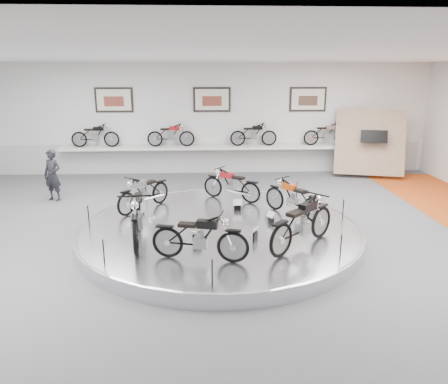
{
  "coord_description": "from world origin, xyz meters",
  "views": [
    {
      "loc": [
        -0.36,
        -9.08,
        3.72
      ],
      "look_at": [
        0.12,
        0.6,
        1.01
      ],
      "focal_mm": 35.0,
      "sensor_mm": 36.0,
      "label": 1
    }
  ],
  "objects_px": {
    "bike_a": "(293,198)",
    "bike_d": "(137,215)",
    "display_platform": "(219,232)",
    "visitor": "(53,175)",
    "bike_e": "(200,237)",
    "shelf": "(212,147)",
    "bike_c": "(144,192)",
    "bike_b": "(231,184)",
    "bike_f": "(303,222)"
  },
  "relations": [
    {
      "from": "visitor",
      "to": "bike_c",
      "type": "bearing_deg",
      "value": -12.9
    },
    {
      "from": "visitor",
      "to": "bike_f",
      "type": "bearing_deg",
      "value": -14.57
    },
    {
      "from": "shelf",
      "to": "bike_d",
      "type": "height_order",
      "value": "bike_d"
    },
    {
      "from": "bike_b",
      "to": "display_platform",
      "type": "bearing_deg",
      "value": 112.73
    },
    {
      "from": "shelf",
      "to": "bike_f",
      "type": "bearing_deg",
      "value": -78.31
    },
    {
      "from": "shelf",
      "to": "bike_b",
      "type": "distance_m",
      "value": 4.4
    },
    {
      "from": "bike_f",
      "to": "visitor",
      "type": "distance_m",
      "value": 7.83
    },
    {
      "from": "bike_a",
      "to": "display_platform",
      "type": "bearing_deg",
      "value": 71.1
    },
    {
      "from": "shelf",
      "to": "bike_c",
      "type": "relative_size",
      "value": 7.19
    },
    {
      "from": "display_platform",
      "to": "bike_e",
      "type": "height_order",
      "value": "bike_e"
    },
    {
      "from": "display_platform",
      "to": "bike_e",
      "type": "distance_m",
      "value": 2.0
    },
    {
      "from": "bike_b",
      "to": "bike_f",
      "type": "height_order",
      "value": "bike_f"
    },
    {
      "from": "bike_c",
      "to": "bike_e",
      "type": "distance_m",
      "value": 3.46
    },
    {
      "from": "display_platform",
      "to": "shelf",
      "type": "bearing_deg",
      "value": 90.0
    },
    {
      "from": "bike_b",
      "to": "bike_d",
      "type": "xyz_separation_m",
      "value": [
        -2.14,
        -2.83,
        0.12
      ]
    },
    {
      "from": "bike_a",
      "to": "bike_d",
      "type": "distance_m",
      "value": 3.83
    },
    {
      "from": "bike_e",
      "to": "visitor",
      "type": "relative_size",
      "value": 1.03
    },
    {
      "from": "visitor",
      "to": "shelf",
      "type": "bearing_deg",
      "value": 54.62
    },
    {
      "from": "bike_a",
      "to": "bike_e",
      "type": "height_order",
      "value": "bike_e"
    },
    {
      "from": "bike_a",
      "to": "bike_f",
      "type": "xyz_separation_m",
      "value": [
        -0.22,
        -1.96,
        0.07
      ]
    },
    {
      "from": "bike_a",
      "to": "bike_f",
      "type": "distance_m",
      "value": 1.97
    },
    {
      "from": "bike_b",
      "to": "bike_a",
      "type": "bearing_deg",
      "value": 169.61
    },
    {
      "from": "bike_c",
      "to": "shelf",
      "type": "bearing_deg",
      "value": -163.49
    },
    {
      "from": "bike_d",
      "to": "visitor",
      "type": "xyz_separation_m",
      "value": [
        -3.03,
        4.07,
        -0.1
      ]
    },
    {
      "from": "shelf",
      "to": "bike_b",
      "type": "height_order",
      "value": "bike_b"
    },
    {
      "from": "display_platform",
      "to": "visitor",
      "type": "height_order",
      "value": "visitor"
    },
    {
      "from": "bike_c",
      "to": "bike_f",
      "type": "distance_m",
      "value": 4.34
    },
    {
      "from": "bike_a",
      "to": "bike_c",
      "type": "bearing_deg",
      "value": 41.55
    },
    {
      "from": "shelf",
      "to": "bike_c",
      "type": "distance_m",
      "value": 5.43
    },
    {
      "from": "display_platform",
      "to": "bike_d",
      "type": "xyz_separation_m",
      "value": [
        -1.73,
        -0.81,
        0.71
      ]
    },
    {
      "from": "bike_c",
      "to": "visitor",
      "type": "xyz_separation_m",
      "value": [
        -2.9,
        1.96,
        0.01
      ]
    },
    {
      "from": "shelf",
      "to": "bike_a",
      "type": "distance_m",
      "value": 6.05
    },
    {
      "from": "bike_a",
      "to": "bike_e",
      "type": "distance_m",
      "value": 3.36
    },
    {
      "from": "bike_e",
      "to": "bike_a",
      "type": "bearing_deg",
      "value": 61.55
    },
    {
      "from": "shelf",
      "to": "bike_f",
      "type": "height_order",
      "value": "bike_f"
    },
    {
      "from": "bike_b",
      "to": "bike_e",
      "type": "relative_size",
      "value": 0.95
    },
    {
      "from": "bike_a",
      "to": "bike_e",
      "type": "bearing_deg",
      "value": 99.61
    },
    {
      "from": "display_platform",
      "to": "bike_c",
      "type": "relative_size",
      "value": 4.18
    },
    {
      "from": "bike_e",
      "to": "visitor",
      "type": "xyz_separation_m",
      "value": [
        -4.32,
        5.11,
        0.0
      ]
    },
    {
      "from": "display_platform",
      "to": "bike_c",
      "type": "bearing_deg",
      "value": 145.07
    },
    {
      "from": "bike_a",
      "to": "bike_e",
      "type": "relative_size",
      "value": 0.97
    },
    {
      "from": "bike_b",
      "to": "bike_e",
      "type": "bearing_deg",
      "value": 111.84
    },
    {
      "from": "bike_d",
      "to": "bike_f",
      "type": "height_order",
      "value": "bike_d"
    },
    {
      "from": "bike_f",
      "to": "visitor",
      "type": "bearing_deg",
      "value": 100.84
    },
    {
      "from": "bike_d",
      "to": "bike_e",
      "type": "bearing_deg",
      "value": 45.36
    },
    {
      "from": "display_platform",
      "to": "shelf",
      "type": "height_order",
      "value": "shelf"
    },
    {
      "from": "bike_b",
      "to": "bike_d",
      "type": "height_order",
      "value": "bike_d"
    },
    {
      "from": "bike_e",
      "to": "shelf",
      "type": "bearing_deg",
      "value": 100.68
    },
    {
      "from": "bike_a",
      "to": "bike_d",
      "type": "relative_size",
      "value": 0.8
    },
    {
      "from": "display_platform",
      "to": "bike_b",
      "type": "relative_size",
      "value": 4.29
    }
  ]
}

